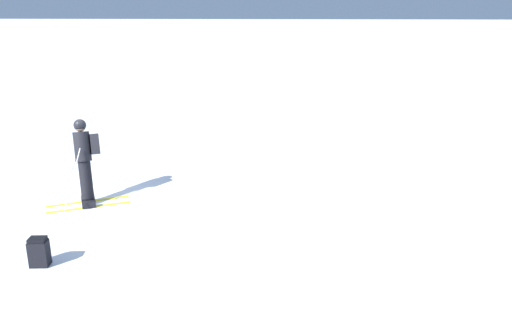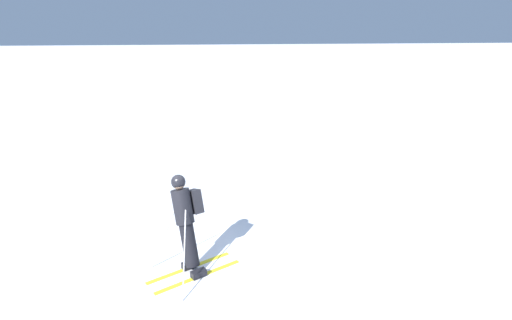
% 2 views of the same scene
% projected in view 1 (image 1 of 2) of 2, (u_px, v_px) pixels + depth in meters
% --- Properties ---
extents(ground_plane, '(300.00, 300.00, 0.00)m').
position_uv_depth(ground_plane, '(93.00, 201.00, 10.98)').
color(ground_plane, white).
extents(skier, '(1.43, 1.75, 1.83)m').
position_uv_depth(skier, '(85.00, 157.00, 10.70)').
color(skier, yellow).
rests_on(skier, ground).
extents(spare_backpack, '(0.25, 0.32, 0.50)m').
position_uv_depth(spare_backpack, '(39.00, 252.00, 8.17)').
color(spare_backpack, black).
rests_on(spare_backpack, ground).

